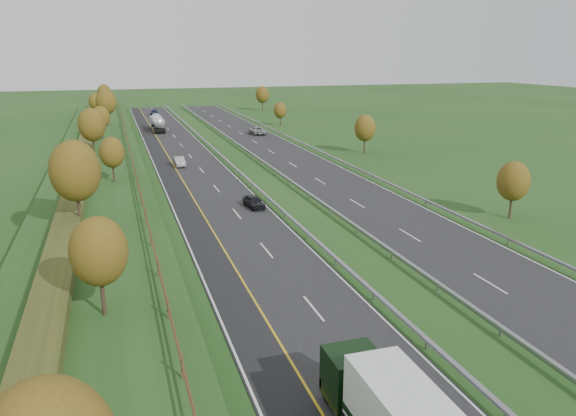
# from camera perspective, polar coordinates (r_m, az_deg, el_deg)

# --- Properties ---
(ground) EXTENTS (400.00, 400.00, 0.00)m
(ground) POSITION_cam_1_polar(r_m,az_deg,el_deg) (80.47, -3.57, 3.57)
(ground) COLOR #1E4418
(ground) RESTS_ON ground
(near_carriageway) EXTENTS (10.50, 200.00, 0.04)m
(near_carriageway) POSITION_cam_1_polar(r_m,az_deg,el_deg) (83.84, -9.72, 3.88)
(near_carriageway) COLOR black
(near_carriageway) RESTS_ON ground
(far_carriageway) EXTENTS (10.50, 200.00, 0.04)m
(far_carriageway) POSITION_cam_1_polar(r_m,az_deg,el_deg) (87.50, 1.06, 4.59)
(far_carriageway) COLOR black
(far_carriageway) RESTS_ON ground
(hard_shoulder) EXTENTS (3.00, 200.00, 0.04)m
(hard_shoulder) POSITION_cam_1_polar(r_m,az_deg,el_deg) (83.45, -12.28, 3.69)
(hard_shoulder) COLOR black
(hard_shoulder) RESTS_ON ground
(lane_markings) EXTENTS (26.75, 200.00, 0.01)m
(lane_markings) POSITION_cam_1_polar(r_m,az_deg,el_deg) (84.78, -5.42, 4.18)
(lane_markings) COLOR silver
(lane_markings) RESTS_ON near_carriageway
(embankment_left) EXTENTS (12.00, 200.00, 2.00)m
(embankment_left) POSITION_cam_1_polar(r_m,az_deg,el_deg) (83.00, -18.69, 3.85)
(embankment_left) COLOR #1E4418
(embankment_left) RESTS_ON ground
(hedge_left) EXTENTS (2.20, 180.00, 1.10)m
(hedge_left) POSITION_cam_1_polar(r_m,az_deg,el_deg) (82.80, -20.17, 4.78)
(hedge_left) COLOR #303C18
(hedge_left) RESTS_ON embankment_left
(fence_left) EXTENTS (0.12, 189.06, 1.20)m
(fence_left) POSITION_cam_1_polar(r_m,az_deg,el_deg) (82.28, -15.66, 5.23)
(fence_left) COLOR #422B19
(fence_left) RESTS_ON embankment_left
(median_barrier_near) EXTENTS (0.32, 200.00, 0.71)m
(median_barrier_near) POSITION_cam_1_polar(r_m,az_deg,el_deg) (84.65, -5.91, 4.54)
(median_barrier_near) COLOR gray
(median_barrier_near) RESTS_ON ground
(median_barrier_far) EXTENTS (0.32, 200.00, 0.71)m
(median_barrier_far) POSITION_cam_1_polar(r_m,az_deg,el_deg) (85.78, -2.56, 4.75)
(median_barrier_far) COLOR gray
(median_barrier_far) RESTS_ON ground
(outer_barrier_far) EXTENTS (0.32, 200.00, 0.71)m
(outer_barrier_far) POSITION_cam_1_polar(r_m,az_deg,el_deg) (89.36, 4.61, 5.16)
(outer_barrier_far) COLOR gray
(outer_barrier_far) RESTS_ON ground
(trees_left) EXTENTS (6.64, 164.30, 7.66)m
(trees_left) POSITION_cam_1_polar(r_m,az_deg,el_deg) (78.80, -18.80, 7.22)
(trees_left) COLOR #2D2116
(trees_left) RESTS_ON embankment_left
(trees_far) EXTENTS (8.45, 118.60, 7.12)m
(trees_far) POSITION_cam_1_polar(r_m,az_deg,el_deg) (118.52, 2.73, 9.52)
(trees_far) COLOR #2D2116
(trees_far) RESTS_ON ground
(road_tanker) EXTENTS (2.40, 11.22, 3.46)m
(road_tanker) POSITION_cam_1_polar(r_m,az_deg,el_deg) (127.36, -13.13, 8.48)
(road_tanker) COLOR silver
(road_tanker) RESTS_ON near_carriageway
(car_dark_near) EXTENTS (2.04, 4.10, 1.34)m
(car_dark_near) POSITION_cam_1_polar(r_m,az_deg,el_deg) (62.18, -3.48, 0.66)
(car_dark_near) COLOR black
(car_dark_near) RESTS_ON near_carriageway
(car_silver_mid) EXTENTS (1.56, 4.19, 1.37)m
(car_silver_mid) POSITION_cam_1_polar(r_m,az_deg,el_deg) (86.57, -10.98, 4.66)
(car_silver_mid) COLOR #A1A1A5
(car_silver_mid) RESTS_ON near_carriageway
(car_small_far) EXTENTS (2.45, 5.03, 1.41)m
(car_small_far) POSITION_cam_1_polar(r_m,az_deg,el_deg) (159.12, -13.45, 9.40)
(car_small_far) COLOR #111C36
(car_small_far) RESTS_ON near_carriageway
(car_oncoming) EXTENTS (2.68, 5.80, 1.61)m
(car_oncoming) POSITION_cam_1_polar(r_m,az_deg,el_deg) (118.95, -3.16, 7.89)
(car_oncoming) COLOR #A0A1A4
(car_oncoming) RESTS_ON far_carriageway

